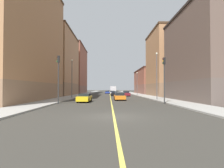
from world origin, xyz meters
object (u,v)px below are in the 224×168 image
at_px(car_orange, 119,96).
at_px(car_maroon, 126,94).
at_px(building_right_distant, 73,70).
at_px(building_right_midblock, 57,64).
at_px(building_left_mid, 169,64).
at_px(car_black, 114,94).
at_px(building_left_far, 151,82).
at_px(street_lamp_left_far, 137,81).
at_px(box_truck, 113,90).
at_px(car_silver, 113,92).
at_px(car_yellow, 85,98).
at_px(traffic_light_right_near, 58,73).
at_px(street_lamp_right_near, 72,75).
at_px(street_lamp_left_near, 157,71).
at_px(traffic_light_left_near, 164,74).
at_px(building_left_near, 211,55).
at_px(building_right_corner, 16,35).
at_px(car_blue, 107,92).

distance_m(car_orange, car_maroon, 16.79).
bearing_deg(building_right_distant, building_right_midblock, -90.00).
height_order(building_left_mid, car_black, building_left_mid).
relative_size(building_left_far, car_orange, 5.37).
bearing_deg(street_lamp_left_far, box_truck, 107.96).
xyz_separation_m(car_silver, car_yellow, (-5.07, -38.08, 0.04)).
xyz_separation_m(building_left_far, building_right_distant, (-32.43, 8.26, 5.43)).
distance_m(traffic_light_right_near, street_lamp_left_far, 33.81).
relative_size(building_right_midblock, car_black, 4.74).
bearing_deg(car_silver, street_lamp_right_near, -107.98).
bearing_deg(car_orange, box_truck, 90.25).
distance_m(street_lamp_right_near, car_maroon, 17.01).
height_order(traffic_light_right_near, street_lamp_left_near, street_lamp_left_near).
xyz_separation_m(street_lamp_left_far, car_orange, (-6.56, -22.03, -3.64)).
height_order(traffic_light_left_near, street_lamp_left_far, street_lamp_left_far).
bearing_deg(box_truck, traffic_light_right_near, -99.40).
distance_m(street_lamp_left_near, box_truck, 44.07).
xyz_separation_m(building_left_mid, car_yellow, (-20.31, -21.50, -8.18)).
distance_m(building_left_near, car_maroon, 24.08).
xyz_separation_m(building_right_corner, traffic_light_left_near, (23.29, -6.82, -7.20)).
height_order(car_orange, car_blue, car_orange).
relative_size(building_left_far, traffic_light_left_near, 3.85).
distance_m(building_left_mid, building_right_corner, 37.35).
bearing_deg(building_left_near, building_right_distant, 122.47).
xyz_separation_m(building_right_corner, car_black, (17.39, 19.81, -10.58)).
xyz_separation_m(traffic_light_right_near, car_black, (8.28, 26.63, -3.49)).
bearing_deg(traffic_light_left_near, car_yellow, 161.62).
relative_size(building_right_corner, street_lamp_right_near, 3.10).
bearing_deg(building_right_corner, street_lamp_left_near, 1.83).
bearing_deg(car_maroon, car_blue, 102.62).
xyz_separation_m(street_lamp_left_near, street_lamp_right_near, (-16.17, 6.27, -0.13)).
xyz_separation_m(building_right_corner, car_blue, (15.26, 41.31, -10.64)).
xyz_separation_m(building_right_midblock, car_yellow, (12.12, -27.45, -8.88)).
relative_size(street_lamp_left_near, street_lamp_right_near, 1.03).
bearing_deg(box_truck, building_right_distant, 164.36).
bearing_deg(traffic_light_left_near, box_truck, 96.41).
bearing_deg(building_left_far, car_maroon, -117.49).
relative_size(building_left_near, building_right_distant, 0.75).
bearing_deg(car_blue, car_maroon, -77.38).
height_order(building_left_far, building_right_corner, building_right_corner).
distance_m(street_lamp_right_near, car_orange, 11.97).
bearing_deg(building_right_midblock, traffic_light_left_near, -53.23).
relative_size(building_left_mid, building_left_far, 0.73).
bearing_deg(box_truck, building_left_far, -12.66).
height_order(building_right_distant, street_lamp_right_near, building_right_distant).
bearing_deg(building_left_mid, car_black, 174.60).
relative_size(building_right_corner, traffic_light_left_near, 3.99).
bearing_deg(street_lamp_left_far, building_right_midblock, 177.75).
bearing_deg(car_silver, box_truck, 87.70).
height_order(building_left_near, car_black, building_left_near).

